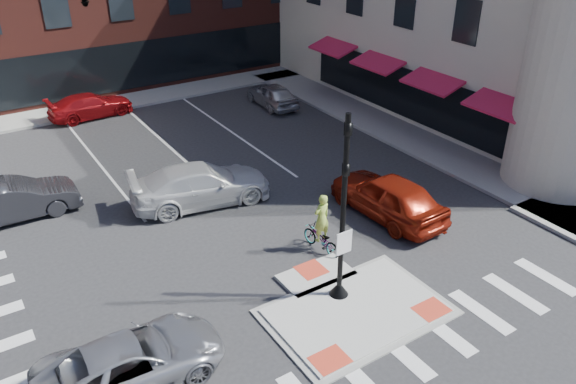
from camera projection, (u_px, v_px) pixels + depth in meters
ground at (346, 304)px, 17.31m from camera, size 120.00×120.00×0.00m
refuge_island at (352, 307)px, 17.10m from camera, size 5.40×4.65×0.13m
sidewalk_e at (391, 128)px, 29.81m from camera, size 3.00×24.00×0.15m
sidewalk_n at (166, 93)px, 34.96m from camera, size 26.00×3.00×0.15m
signal_pole at (342, 234)px, 16.48m from camera, size 0.60×0.60×5.98m
mast_arm_signal at (54, 13)px, 26.00m from camera, size 6.10×2.24×8.00m
silver_suv at (132, 361)px, 14.32m from camera, size 4.86×2.33×1.34m
red_sedan at (388, 196)px, 21.61m from camera, size 2.29×5.15×1.72m
white_pickup at (201, 184)px, 22.54m from camera, size 5.92×3.21×1.63m
bg_car_dark at (14, 200)px, 21.49m from camera, size 4.75×1.75×1.55m
bg_car_silver at (272, 95)px, 32.71m from camera, size 1.78×4.11×1.38m
bg_car_red at (91, 105)px, 31.17m from camera, size 4.69×2.16×1.33m
cyclist at (321, 232)px, 19.52m from camera, size 0.82×1.83×2.23m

